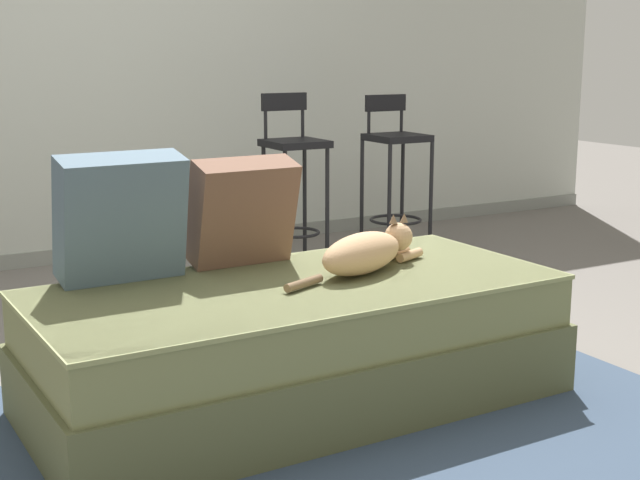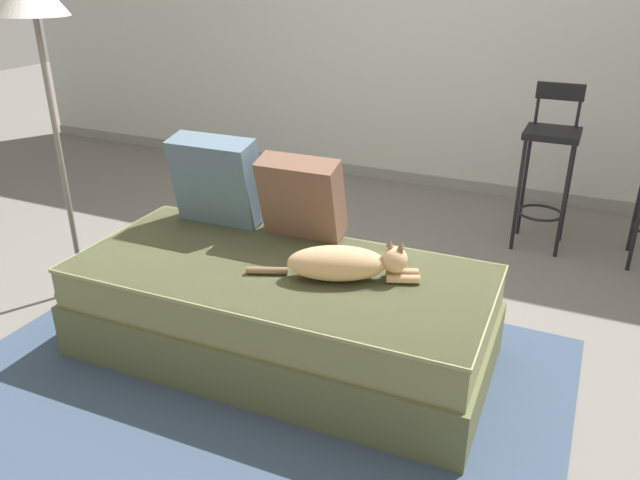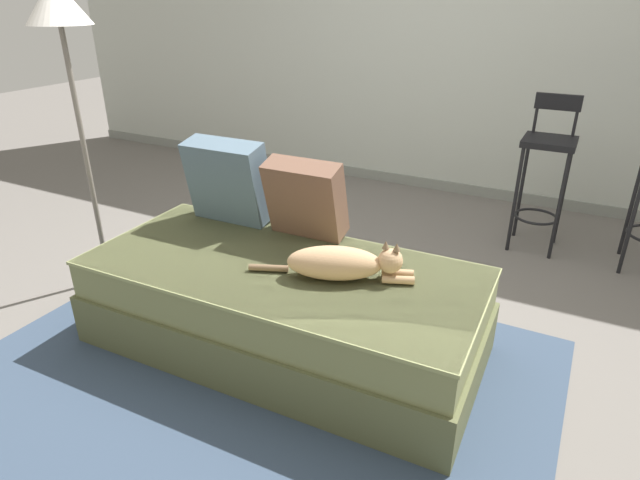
{
  "view_description": "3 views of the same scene",
  "coord_description": "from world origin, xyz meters",
  "px_view_note": "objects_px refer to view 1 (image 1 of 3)",
  "views": [
    {
      "loc": [
        -1.43,
        -3.08,
        1.25
      ],
      "look_at": [
        0.15,
        -0.3,
        0.57
      ],
      "focal_mm": 50.0,
      "sensor_mm": 36.0,
      "label": 1
    },
    {
      "loc": [
        1.18,
        -2.57,
        1.7
      ],
      "look_at": [
        0.15,
        -0.3,
        0.57
      ],
      "focal_mm": 35.0,
      "sensor_mm": 36.0,
      "label": 2
    },
    {
      "loc": [
        1.17,
        -2.27,
        1.61
      ],
      "look_at": [
        0.15,
        -0.3,
        0.57
      ],
      "focal_mm": 30.0,
      "sensor_mm": 36.0,
      "label": 3
    }
  ],
  "objects_px": {
    "throw_pillow_middle": "(242,211)",
    "bar_stool_near_window": "(294,168)",
    "throw_pillow_corner": "(121,217)",
    "cat": "(367,252)",
    "bar_stool_by_doorway": "(395,164)",
    "couch": "(297,342)"
  },
  "relations": [
    {
      "from": "throw_pillow_middle",
      "to": "bar_stool_near_window",
      "type": "height_order",
      "value": "bar_stool_near_window"
    },
    {
      "from": "couch",
      "to": "cat",
      "type": "distance_m",
      "value": 0.42
    },
    {
      "from": "throw_pillow_corner",
      "to": "bar_stool_by_doorway",
      "type": "height_order",
      "value": "bar_stool_by_doorway"
    },
    {
      "from": "bar_stool_near_window",
      "to": "bar_stool_by_doorway",
      "type": "relative_size",
      "value": 1.03
    },
    {
      "from": "throw_pillow_middle",
      "to": "bar_stool_by_doorway",
      "type": "relative_size",
      "value": 0.42
    },
    {
      "from": "throw_pillow_corner",
      "to": "cat",
      "type": "relative_size",
      "value": 0.64
    },
    {
      "from": "throw_pillow_middle",
      "to": "bar_stool_by_doorway",
      "type": "xyz_separation_m",
      "value": [
        1.68,
        1.44,
        -0.08
      ]
    },
    {
      "from": "bar_stool_by_doorway",
      "to": "throw_pillow_corner",
      "type": "bearing_deg",
      "value": -146.08
    },
    {
      "from": "couch",
      "to": "cat",
      "type": "xyz_separation_m",
      "value": [
        0.3,
        0.02,
        0.3
      ]
    },
    {
      "from": "bar_stool_near_window",
      "to": "bar_stool_by_doorway",
      "type": "xyz_separation_m",
      "value": [
        0.7,
        -0.0,
        -0.02
      ]
    },
    {
      "from": "throw_pillow_corner",
      "to": "cat",
      "type": "distance_m",
      "value": 0.89
    },
    {
      "from": "couch",
      "to": "throw_pillow_corner",
      "type": "bearing_deg",
      "value": 148.14
    },
    {
      "from": "couch",
      "to": "bar_stool_near_window",
      "type": "bearing_deg",
      "value": 62.31
    },
    {
      "from": "cat",
      "to": "bar_stool_by_doorway",
      "type": "relative_size",
      "value": 0.73
    },
    {
      "from": "throw_pillow_corner",
      "to": "bar_stool_near_window",
      "type": "height_order",
      "value": "bar_stool_near_window"
    },
    {
      "from": "cat",
      "to": "couch",
      "type": "bearing_deg",
      "value": -177.07
    },
    {
      "from": "throw_pillow_middle",
      "to": "cat",
      "type": "bearing_deg",
      "value": -42.13
    },
    {
      "from": "throw_pillow_middle",
      "to": "bar_stool_near_window",
      "type": "relative_size",
      "value": 0.41
    },
    {
      "from": "throw_pillow_corner",
      "to": "throw_pillow_middle",
      "type": "bearing_deg",
      "value": 1.14
    },
    {
      "from": "cat",
      "to": "bar_stool_near_window",
      "type": "relative_size",
      "value": 0.71
    },
    {
      "from": "couch",
      "to": "bar_stool_near_window",
      "type": "height_order",
      "value": "bar_stool_near_window"
    },
    {
      "from": "throw_pillow_middle",
      "to": "throw_pillow_corner",
      "type": "bearing_deg",
      "value": -178.86
    }
  ]
}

